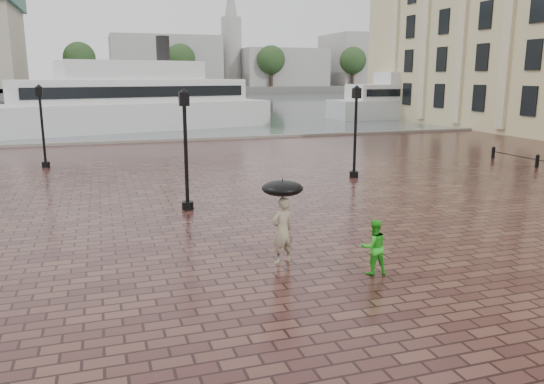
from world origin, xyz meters
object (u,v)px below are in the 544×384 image
at_px(street_lamps, 189,133).
at_px(adult_pedestrian, 282,230).
at_px(child_pedestrian, 374,247).
at_px(ferry_near, 133,102).
at_px(ferry_far, 421,99).

bearing_deg(street_lamps, adult_pedestrian, -87.64).
xyz_separation_m(street_lamps, child_pedestrian, (2.45, -13.52, -1.61)).
xyz_separation_m(child_pedestrian, ferry_near, (-3.33, 40.36, 1.88)).
distance_m(adult_pedestrian, child_pedestrian, 2.46).
height_order(street_lamps, ferry_near, ferry_near).
height_order(child_pedestrian, ferry_far, ferry_far).
bearing_deg(ferry_near, adult_pedestrian, -102.27).
xyz_separation_m(child_pedestrian, ferry_far, (30.93, 45.09, 1.52)).
relative_size(ferry_near, ferry_far, 1.19).
xyz_separation_m(adult_pedestrian, ferry_near, (-1.37, 38.88, 1.69)).
bearing_deg(ferry_far, street_lamps, -136.56).
bearing_deg(adult_pedestrian, street_lamps, -104.25).
bearing_deg(ferry_near, ferry_far, -6.43).
xyz_separation_m(adult_pedestrian, ferry_far, (32.89, 43.61, 1.33)).
xyz_separation_m(street_lamps, adult_pedestrian, (0.50, -12.04, -1.41)).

